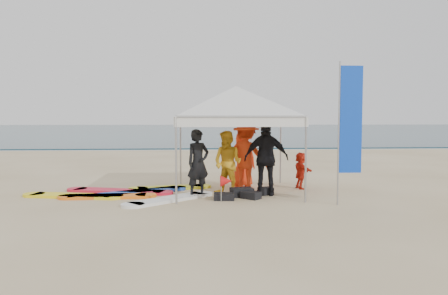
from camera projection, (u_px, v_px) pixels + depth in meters
name	position (u px, v px, depth m)	size (l,w,h in m)	color
ground	(229.00, 211.00, 9.40)	(120.00, 120.00, 0.00)	beige
ocean	(200.00, 130.00, 69.12)	(160.00, 84.00, 0.08)	#0C2633
shoreline_foam	(207.00, 149.00, 27.51)	(160.00, 1.20, 0.01)	silver
person_black_a	(198.00, 163.00, 11.07)	(0.63, 0.41, 1.72)	black
person_yellow	(228.00, 163.00, 11.39)	(0.81, 0.63, 1.67)	gold
person_orange_a	(246.00, 156.00, 11.81)	(1.26, 0.73, 1.95)	#ED3B15
person_black_b	(266.00, 158.00, 11.22)	(1.13, 0.47, 1.94)	black
person_orange_b	(242.00, 160.00, 12.64)	(0.78, 0.51, 1.60)	#F43A15
person_seated	(301.00, 170.00, 12.35)	(0.96, 0.31, 1.04)	red
canopy_tent	(236.00, 87.00, 11.62)	(4.33, 4.33, 3.26)	#A5A5A8
feather_flag	(349.00, 121.00, 9.95)	(0.56, 0.04, 3.29)	#A5A5A8
marker_pennant	(226.00, 181.00, 10.45)	(0.28, 0.28, 0.64)	#A5A5A8
gear_pile	(243.00, 194.00, 11.02)	(1.60, 0.99, 0.22)	black
surfboard_spread	(129.00, 194.00, 11.39)	(4.55, 3.09, 0.07)	orange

